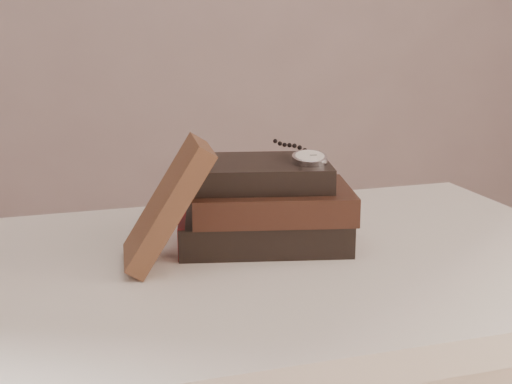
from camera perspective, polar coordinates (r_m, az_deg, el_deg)
name	(u,v)px	position (r m, az deg, el deg)	size (l,w,h in m)	color
table	(244,322)	(0.99, -0.96, -10.30)	(1.00, 0.60, 0.75)	silver
book_stack	(264,206)	(1.01, 0.62, -1.09)	(0.26, 0.21, 0.12)	black
journal	(168,204)	(0.92, -7.03, -0.94)	(0.03, 0.11, 0.18)	#402618
pocket_watch	(308,157)	(0.99, 4.17, 2.77)	(0.06, 0.15, 0.02)	silver
eyeglasses	(204,185)	(1.08, -4.18, 0.55)	(0.12, 0.13, 0.05)	silver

